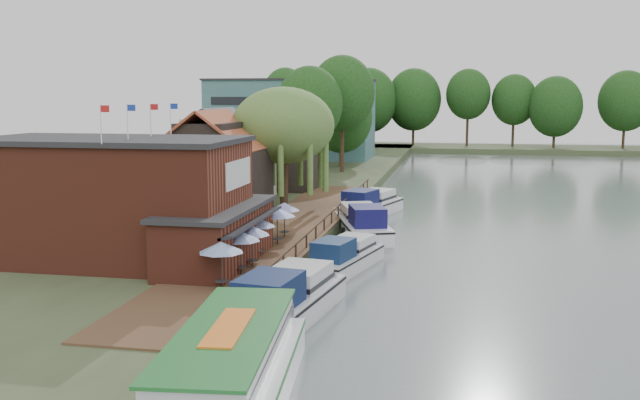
# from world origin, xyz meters

# --- Properties ---
(ground) EXTENTS (260.00, 260.00, 0.00)m
(ground) POSITION_xyz_m (0.00, 0.00, 0.00)
(ground) COLOR #53605D
(ground) RESTS_ON ground
(land_bank) EXTENTS (50.00, 140.00, 1.00)m
(land_bank) POSITION_xyz_m (-30.00, 35.00, 0.50)
(land_bank) COLOR #384728
(land_bank) RESTS_ON ground
(quay_deck) EXTENTS (6.00, 50.00, 0.10)m
(quay_deck) POSITION_xyz_m (-8.00, 10.00, 1.05)
(quay_deck) COLOR #47301E
(quay_deck) RESTS_ON land_bank
(quay_rail) EXTENTS (0.20, 49.00, 1.00)m
(quay_rail) POSITION_xyz_m (-5.30, 10.50, 1.50)
(quay_rail) COLOR black
(quay_rail) RESTS_ON land_bank
(pub) EXTENTS (20.00, 11.00, 7.30)m
(pub) POSITION_xyz_m (-14.00, -1.00, 4.65)
(pub) COLOR maroon
(pub) RESTS_ON land_bank
(hotel_block) EXTENTS (25.40, 12.40, 12.30)m
(hotel_block) POSITION_xyz_m (-22.00, 70.00, 7.15)
(hotel_block) COLOR #38666B
(hotel_block) RESTS_ON land_bank
(cottage_a) EXTENTS (8.60, 7.60, 8.50)m
(cottage_a) POSITION_xyz_m (-15.00, 14.00, 5.25)
(cottage_a) COLOR black
(cottage_a) RESTS_ON land_bank
(cottage_b) EXTENTS (9.60, 8.60, 8.50)m
(cottage_b) POSITION_xyz_m (-18.00, 24.00, 5.25)
(cottage_b) COLOR beige
(cottage_b) RESTS_ON land_bank
(cottage_c) EXTENTS (7.60, 7.60, 8.50)m
(cottage_c) POSITION_xyz_m (-14.00, 33.00, 5.25)
(cottage_c) COLOR black
(cottage_c) RESTS_ON land_bank
(willow) EXTENTS (8.60, 8.60, 10.43)m
(willow) POSITION_xyz_m (-10.50, 19.00, 6.21)
(willow) COLOR #476B2D
(willow) RESTS_ON land_bank
(umbrella_0) EXTENTS (2.29, 2.29, 2.38)m
(umbrella_0) POSITION_xyz_m (-7.45, -6.16, 2.29)
(umbrella_0) COLOR #1A4B93
(umbrella_0) RESTS_ON quay_deck
(umbrella_1) EXTENTS (2.23, 2.23, 2.38)m
(umbrella_1) POSITION_xyz_m (-7.40, -3.20, 2.29)
(umbrella_1) COLOR navy
(umbrella_1) RESTS_ON quay_deck
(umbrella_2) EXTENTS (2.08, 2.08, 2.38)m
(umbrella_2) POSITION_xyz_m (-7.24, -1.53, 2.29)
(umbrella_2) COLOR navy
(umbrella_2) RESTS_ON quay_deck
(umbrella_3) EXTENTS (2.04, 2.04, 2.38)m
(umbrella_3) POSITION_xyz_m (-7.57, 1.05, 2.29)
(umbrella_3) COLOR navy
(umbrella_3) RESTS_ON quay_deck
(umbrella_4) EXTENTS (2.44, 2.44, 2.38)m
(umbrella_4) POSITION_xyz_m (-7.41, 4.78, 2.29)
(umbrella_4) COLOR #1C319C
(umbrella_4) RESTS_ON quay_deck
(umbrella_5) EXTENTS (2.15, 2.15, 2.38)m
(umbrella_5) POSITION_xyz_m (-7.52, 7.18, 2.29)
(umbrella_5) COLOR navy
(umbrella_5) RESTS_ON quay_deck
(cruiser_0) EXTENTS (4.96, 11.07, 2.62)m
(cruiser_0) POSITION_xyz_m (-3.90, -7.02, 1.31)
(cruiser_0) COLOR silver
(cruiser_0) RESTS_ON ground
(cruiser_1) EXTENTS (4.91, 9.40, 2.14)m
(cruiser_1) POSITION_xyz_m (-2.77, 3.36, 1.07)
(cruiser_1) COLOR silver
(cruiser_1) RESTS_ON ground
(cruiser_2) EXTENTS (6.51, 11.13, 2.59)m
(cruiser_2) POSITION_xyz_m (-3.10, 14.14, 1.30)
(cruiser_2) COLOR silver
(cruiser_2) RESTS_ON ground
(cruiser_3) EXTENTS (6.22, 10.83, 2.51)m
(cruiser_3) POSITION_xyz_m (-3.75, 23.70, 1.26)
(cruiser_3) COLOR silver
(cruiser_3) RESTS_ON ground
(tour_boat) EXTENTS (5.31, 14.20, 3.03)m
(tour_boat) POSITION_xyz_m (-3.29, -17.94, 1.51)
(tour_boat) COLOR silver
(tour_boat) RESTS_ON ground
(swan) EXTENTS (0.44, 0.44, 0.44)m
(swan) POSITION_xyz_m (-4.00, -10.32, 0.22)
(swan) COLOR white
(swan) RESTS_ON ground
(bank_tree_0) EXTENTS (7.83, 7.83, 13.17)m
(bank_tree_0) POSITION_xyz_m (-13.44, 43.49, 7.59)
(bank_tree_0) COLOR #143811
(bank_tree_0) RESTS_ON land_bank
(bank_tree_1) EXTENTS (8.25, 8.25, 14.76)m
(bank_tree_1) POSITION_xyz_m (-10.67, 50.32, 8.38)
(bank_tree_1) COLOR #143811
(bank_tree_1) RESTS_ON land_bank
(bank_tree_2) EXTENTS (8.62, 8.62, 11.77)m
(bank_tree_2) POSITION_xyz_m (-12.01, 57.50, 6.88)
(bank_tree_2) COLOR #143811
(bank_tree_2) RESTS_ON land_bank
(bank_tree_3) EXTENTS (6.76, 6.76, 12.45)m
(bank_tree_3) POSITION_xyz_m (-18.67, 80.00, 7.23)
(bank_tree_3) COLOR #143811
(bank_tree_3) RESTS_ON land_bank
(bank_tree_4) EXTENTS (6.43, 6.43, 12.06)m
(bank_tree_4) POSITION_xyz_m (-18.47, 84.29, 7.03)
(bank_tree_4) COLOR #143811
(bank_tree_4) RESTS_ON land_bank
(bank_tree_5) EXTENTS (6.07, 6.07, 13.55)m
(bank_tree_5) POSITION_xyz_m (-17.67, 92.72, 7.77)
(bank_tree_5) COLOR #143811
(bank_tree_5) RESTS_ON land_bank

